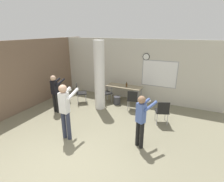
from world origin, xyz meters
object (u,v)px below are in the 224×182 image
object	(u,v)px
chair_by_left_wall	(62,92)
person_playing_front	(65,108)
chair_table_left	(105,92)
person_watching_back	(55,91)
chair_mid_room	(162,110)
chair_near_pillar	(80,92)
folding_table	(124,87)
person_playing_side	(141,118)
bottle_on_table	(127,85)
chair_table_right	(133,99)

from	to	relation	value
chair_by_left_wall	person_playing_front	xyz separation A→B (m)	(1.95, -2.10, 0.50)
chair_table_left	person_watching_back	distance (m)	2.16
chair_mid_room	chair_near_pillar	size ratio (longest dim) A/B	1.00
chair_mid_room	person_watching_back	bearing A→B (deg)	-168.55
folding_table	chair_mid_room	distance (m)	2.45
chair_near_pillar	person_playing_front	size ratio (longest dim) A/B	0.51
chair_by_left_wall	person_watching_back	world-z (taller)	person_watching_back
chair_table_left	chair_by_left_wall	xyz separation A→B (m)	(-1.71, -0.85, 0.00)
person_playing_front	person_playing_side	xyz separation A→B (m)	(2.13, 0.54, -0.11)
folding_table	chair_near_pillar	xyz separation A→B (m)	(-1.73, -1.04, -0.16)
bottle_on_table	chair_mid_room	world-z (taller)	bottle_on_table
chair_table_left	person_playing_front	distance (m)	3.01
folding_table	chair_by_left_wall	world-z (taller)	chair_by_left_wall
chair_by_left_wall	person_playing_front	world-z (taller)	person_playing_front
folding_table	person_playing_front	distance (m)	3.57
chair_mid_room	chair_by_left_wall	distance (m)	4.41
chair_table_right	chair_table_left	size ratio (longest dim) A/B	1.00
chair_table_left	person_playing_side	xyz separation A→B (m)	(2.38, -2.41, 0.40)
person_playing_front	person_watching_back	size ratio (longest dim) A/B	1.13
person_watching_back	person_playing_side	distance (m)	3.77
person_watching_back	chair_mid_room	bearing A→B (deg)	11.45
folding_table	chair_table_left	bearing A→B (deg)	-141.60
folding_table	person_watching_back	xyz separation A→B (m)	(-2.04, -2.24, 0.22)
person_watching_back	chair_near_pillar	bearing A→B (deg)	75.86
bottle_on_table	chair_table_right	bearing A→B (deg)	-52.85
person_playing_front	person_playing_side	size ratio (longest dim) A/B	1.12
chair_by_left_wall	person_watching_back	size ratio (longest dim) A/B	0.57
chair_by_left_wall	person_playing_side	xyz separation A→B (m)	(4.08, -1.56, 0.40)
chair_by_left_wall	person_playing_front	size ratio (longest dim) A/B	0.51
chair_table_left	person_watching_back	size ratio (longest dim) A/B	0.57
chair_table_left	chair_by_left_wall	bearing A→B (deg)	-153.45
chair_mid_room	chair_by_left_wall	world-z (taller)	same
chair_by_left_wall	person_playing_front	bearing A→B (deg)	-47.15
bottle_on_table	chair_near_pillar	bearing A→B (deg)	-152.80
bottle_on_table	chair_by_left_wall	distance (m)	2.92
chair_by_left_wall	person_playing_side	bearing A→B (deg)	-20.93
chair_mid_room	person_watching_back	xyz separation A→B (m)	(-4.02, -0.82, 0.38)
folding_table	person_watching_back	bearing A→B (deg)	-132.27
chair_table_right	person_watching_back	distance (m)	3.11
chair_table_right	chair_mid_room	xyz separation A→B (m)	(1.29, -0.63, 0.00)
chair_table_right	person_playing_side	bearing A→B (deg)	-66.17
person_playing_front	person_watching_back	world-z (taller)	person_playing_front
chair_by_left_wall	person_playing_side	size ratio (longest dim) A/B	0.56
bottle_on_table	chair_by_left_wall	size ratio (longest dim) A/B	0.27
folding_table	chair_mid_room	world-z (taller)	chair_mid_room
bottle_on_table	person_playing_front	xyz separation A→B (m)	(-0.62, -3.45, 0.20)
folding_table	person_playing_side	bearing A→B (deg)	-60.93
bottle_on_table	chair_by_left_wall	world-z (taller)	bottle_on_table
bottle_on_table	person_playing_side	bearing A→B (deg)	-62.50
chair_near_pillar	chair_by_left_wall	distance (m)	0.79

